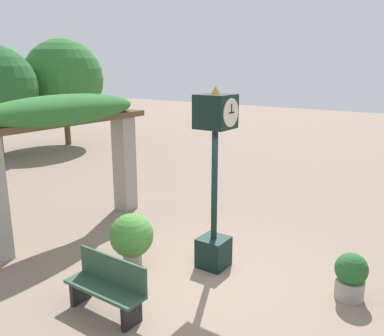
{
  "coord_description": "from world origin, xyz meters",
  "views": [
    {
      "loc": [
        -5.68,
        -3.45,
        3.74
      ],
      "look_at": [
        0.39,
        0.78,
        1.87
      ],
      "focal_mm": 38.0,
      "sensor_mm": 36.0,
      "label": 1
    }
  ],
  "objects_px": {
    "potted_plant_near_right": "(351,276)",
    "park_bench": "(107,287)",
    "potted_plant_near_left": "(132,237)",
    "pedestal_clock": "(215,173)"
  },
  "relations": [
    {
      "from": "potted_plant_near_right",
      "to": "park_bench",
      "type": "height_order",
      "value": "park_bench"
    },
    {
      "from": "potted_plant_near_right",
      "to": "park_bench",
      "type": "xyz_separation_m",
      "value": [
        -2.54,
        2.99,
        0.02
      ]
    },
    {
      "from": "potted_plant_near_left",
      "to": "potted_plant_near_right",
      "type": "xyz_separation_m",
      "value": [
        1.18,
        -3.75,
        -0.17
      ]
    },
    {
      "from": "pedestal_clock",
      "to": "potted_plant_near_left",
      "type": "xyz_separation_m",
      "value": [
        -0.84,
        1.32,
        -1.27
      ]
    },
    {
      "from": "potted_plant_near_left",
      "to": "potted_plant_near_right",
      "type": "relative_size",
      "value": 1.3
    },
    {
      "from": "pedestal_clock",
      "to": "potted_plant_near_left",
      "type": "bearing_deg",
      "value": 122.47
    },
    {
      "from": "potted_plant_near_left",
      "to": "park_bench",
      "type": "xyz_separation_m",
      "value": [
        -1.36,
        -0.75,
        -0.15
      ]
    },
    {
      "from": "potted_plant_near_left",
      "to": "potted_plant_near_right",
      "type": "bearing_deg",
      "value": -72.52
    },
    {
      "from": "pedestal_clock",
      "to": "potted_plant_near_left",
      "type": "distance_m",
      "value": 2.01
    },
    {
      "from": "pedestal_clock",
      "to": "park_bench",
      "type": "height_order",
      "value": "pedestal_clock"
    }
  ]
}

